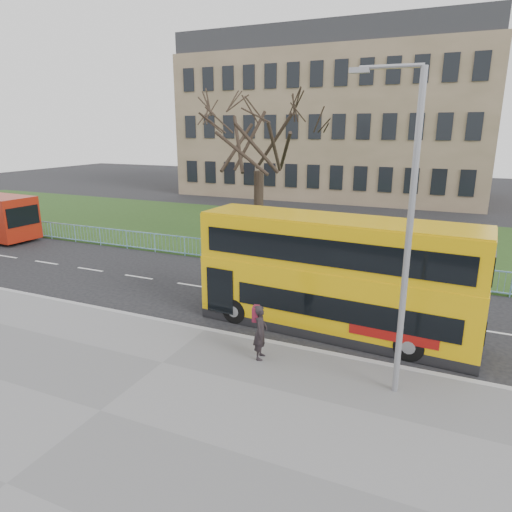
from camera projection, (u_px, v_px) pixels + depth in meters
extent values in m
plane|color=black|center=(226.00, 316.00, 17.25)|extent=(120.00, 120.00, 0.00)
cube|color=slate|center=(101.00, 413.00, 11.28)|extent=(80.00, 10.50, 0.12)
cube|color=gray|center=(206.00, 330.00, 15.86)|extent=(80.00, 0.20, 0.14)
cube|color=#233C16|center=(327.00, 236.00, 29.84)|extent=(80.00, 15.40, 0.08)
cube|color=#78654C|center=(335.00, 127.00, 48.14)|extent=(30.00, 15.00, 14.00)
cube|color=#DFAB09|center=(334.00, 298.00, 15.72)|extent=(9.55, 2.83, 1.75)
cube|color=#DFAB09|center=(335.00, 270.00, 15.45)|extent=(9.55, 2.83, 0.30)
cube|color=#DFAB09|center=(337.00, 243.00, 15.19)|extent=(9.50, 2.78, 1.57)
cube|color=black|center=(339.00, 310.00, 14.50)|extent=(7.26, 0.50, 0.76)
cube|color=black|center=(325.00, 253.00, 14.26)|extent=(8.66, 0.59, 0.85)
cylinder|color=black|center=(235.00, 311.00, 16.55)|extent=(0.95, 0.31, 0.93)
cylinder|color=black|center=(409.00, 346.00, 13.84)|extent=(0.95, 0.31, 0.93)
imported|color=black|center=(260.00, 332.00, 13.63)|extent=(0.51, 0.68, 1.70)
cylinder|color=gray|center=(408.00, 244.00, 11.06)|extent=(0.16, 0.16, 8.06)
cylinder|color=gray|center=(391.00, 66.00, 10.20)|extent=(1.41, 0.20, 0.10)
cube|color=gray|center=(359.00, 70.00, 10.45)|extent=(0.46, 0.21, 0.12)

